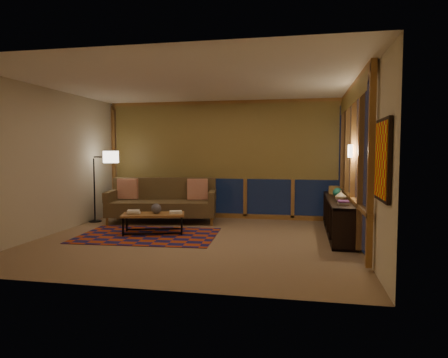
% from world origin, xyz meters
% --- Properties ---
extents(floor, '(5.50, 5.00, 0.01)m').
position_xyz_m(floor, '(0.00, 0.00, 0.00)').
color(floor, '#9E7953').
rests_on(floor, ground).
extents(ceiling, '(5.50, 5.00, 0.01)m').
position_xyz_m(ceiling, '(0.00, 0.00, 2.70)').
color(ceiling, white).
rests_on(ceiling, walls).
extents(walls, '(5.51, 5.01, 2.70)m').
position_xyz_m(walls, '(0.00, 0.00, 1.35)').
color(walls, beige).
rests_on(walls, floor).
extents(window_wall_back, '(5.30, 0.16, 2.60)m').
position_xyz_m(window_wall_back, '(0.00, 2.43, 1.35)').
color(window_wall_back, '#965E38').
rests_on(window_wall_back, walls).
extents(window_wall_right, '(0.16, 3.70, 2.60)m').
position_xyz_m(window_wall_right, '(2.68, 0.60, 1.35)').
color(window_wall_right, '#965E38').
rests_on(window_wall_right, walls).
extents(wall_art, '(0.06, 0.74, 0.94)m').
position_xyz_m(wall_art, '(2.71, -1.85, 1.45)').
color(wall_art, '#F00A05').
rests_on(wall_art, walls).
extents(wall_sconce, '(0.12, 0.18, 0.22)m').
position_xyz_m(wall_sconce, '(2.62, 0.45, 1.55)').
color(wall_sconce, '#FFEACE').
rests_on(wall_sconce, walls).
extents(sofa, '(2.43, 1.31, 0.94)m').
position_xyz_m(sofa, '(-1.16, 1.57, 0.47)').
color(sofa, brown).
rests_on(sofa, floor).
extents(pillow_left, '(0.46, 0.19, 0.45)m').
position_xyz_m(pillow_left, '(-2.00, 1.66, 0.69)').
color(pillow_left, '#D6400F').
rests_on(pillow_left, sofa).
extents(pillow_right, '(0.48, 0.27, 0.45)m').
position_xyz_m(pillow_right, '(-0.45, 1.87, 0.70)').
color(pillow_right, '#D6400F').
rests_on(pillow_right, sofa).
extents(area_rug, '(2.59, 1.82, 0.01)m').
position_xyz_m(area_rug, '(-0.94, 0.19, 0.01)').
color(area_rug, '#A83911').
rests_on(area_rug, floor).
extents(coffee_table, '(1.25, 0.83, 0.38)m').
position_xyz_m(coffee_table, '(-0.90, 0.37, 0.19)').
color(coffee_table, '#965E38').
rests_on(coffee_table, floor).
extents(book_stack_a, '(0.29, 0.26, 0.07)m').
position_xyz_m(book_stack_a, '(-1.26, 0.29, 0.42)').
color(book_stack_a, white).
rests_on(book_stack_a, coffee_table).
extents(book_stack_b, '(0.30, 0.27, 0.05)m').
position_xyz_m(book_stack_b, '(-0.50, 0.47, 0.41)').
color(book_stack_b, white).
rests_on(book_stack_b, coffee_table).
extents(ceramic_pot, '(0.24, 0.24, 0.19)m').
position_xyz_m(ceramic_pot, '(-0.85, 0.40, 0.48)').
color(ceramic_pot, black).
rests_on(ceramic_pot, coffee_table).
extents(floor_lamp, '(0.62, 0.55, 1.56)m').
position_xyz_m(floor_lamp, '(-2.65, 1.36, 0.78)').
color(floor_lamp, black).
rests_on(floor_lamp, floor).
extents(bookshelf, '(0.40, 2.68, 0.67)m').
position_xyz_m(bookshelf, '(2.49, 1.00, 0.34)').
color(bookshelf, black).
rests_on(bookshelf, floor).
extents(basket, '(0.28, 0.28, 0.16)m').
position_xyz_m(basket, '(2.47, 1.80, 0.75)').
color(basket, '#9C7D45').
rests_on(basket, bookshelf).
extents(teal_bowl, '(0.22, 0.22, 0.18)m').
position_xyz_m(teal_bowl, '(2.49, 1.26, 0.76)').
color(teal_bowl, '#196858').
rests_on(teal_bowl, bookshelf).
extents(vase, '(0.24, 0.24, 0.20)m').
position_xyz_m(vase, '(2.49, 0.56, 0.77)').
color(vase, tan).
rests_on(vase, bookshelf).
extents(shelf_book_stack, '(0.21, 0.27, 0.07)m').
position_xyz_m(shelf_book_stack, '(2.49, 0.10, 0.71)').
color(shelf_book_stack, white).
rests_on(shelf_book_stack, bookshelf).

